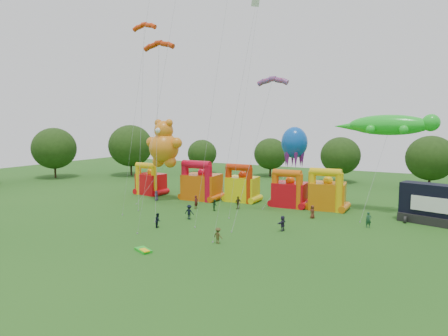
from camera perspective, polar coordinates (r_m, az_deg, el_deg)
The scene contains 24 objects.
ground at distance 41.05m, azimuth -14.41°, elevation -11.61°, with size 160.00×160.00×0.00m, color #215718.
tree_ring at distance 40.85m, azimuth -15.29°, elevation -2.68°, with size 125.88×128.00×12.07m.
bouncy_castle_0 at distance 71.61m, azimuth -10.51°, elevation -1.97°, with size 4.94×4.18×5.70m.
bouncy_castle_1 at distance 65.78m, azimuth -3.32°, elevation -2.36°, with size 6.06×5.03×6.56m.
bouncy_castle_2 at distance 64.14m, azimuth 2.55°, elevation -2.70°, with size 4.93×4.06×6.16m.
bouncy_castle_3 at distance 60.97m, azimuth 9.32°, elevation -3.42°, with size 5.02×4.12×5.73m.
bouncy_castle_4 at distance 60.02m, azimuth 14.53°, elevation -3.55°, with size 5.51×4.66×6.17m.
stage_trailer at distance 56.45m, azimuth 27.82°, elevation -4.65°, with size 8.29×4.87×5.05m.
teddy_bear_kite at distance 64.74m, azimuth -9.06°, elevation 1.79°, with size 6.74×7.46×13.27m.
gecko_kite at distance 57.47m, azimuth 21.43°, elevation 1.75°, with size 13.73×9.74×13.83m.
octopus_kite at distance 63.08m, azimuth 8.91°, elevation 0.40°, with size 4.16×10.44×12.04m.
parafoil_kites at distance 55.55m, azimuth -8.51°, elevation 6.10°, with size 24.76×11.02×28.38m.
diamond_kites at distance 50.37m, azimuth -4.11°, elevation 10.38°, with size 19.77×18.06×38.20m.
folded_kite_bundle at distance 40.82m, azimuth -11.44°, elevation -11.43°, with size 2.23×1.73×0.31m.
spectator_0 at distance 65.76m, azimuth -9.64°, elevation -3.92°, with size 0.79×0.51×1.62m, color #2F2A47.
spectator_1 at distance 59.02m, azimuth -4.00°, elevation -4.88°, with size 0.71×0.47×1.95m, color #4E1716.
spectator_2 at distance 57.69m, azimuth -1.32°, elevation -5.31°, with size 0.78×0.61×1.61m, color #173B1B.
spectator_3 at distance 52.73m, azimuth -4.99°, elevation -6.28°, with size 1.25×0.72×1.93m, color black.
spectator_4 at distance 58.65m, azimuth 2.03°, elevation -4.98°, with size 1.10×0.46×1.88m, color #3E3719.
spectator_5 at distance 47.55m, azimuth 8.36°, elevation -7.82°, with size 1.68×0.54×1.82m, color #2B2640.
spectator_6 at distance 54.33m, azimuth 12.52°, elevation -6.13°, with size 0.85×0.55×1.74m, color #5C291A.
spectator_7 at distance 51.50m, azimuth 19.94°, elevation -6.98°, with size 0.69×0.45×1.89m, color #1C462D.
spectator_8 at distance 49.18m, azimuth -9.41°, elevation -7.38°, with size 0.86×0.67×1.77m, color black.
spectator_9 at distance 42.35m, azimuth -0.86°, elevation -9.62°, with size 1.10×0.63×1.71m, color #483E1C.
Camera 1 is at (26.96, -28.26, 12.64)m, focal length 32.00 mm.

